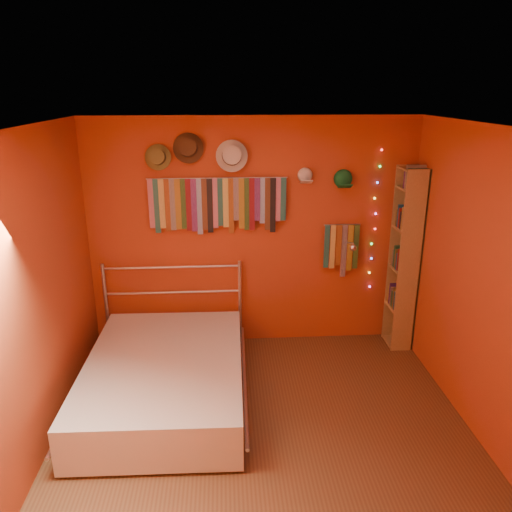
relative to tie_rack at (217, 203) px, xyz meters
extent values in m
plane|color=brown|center=(0.38, -1.68, -1.62)|extent=(3.50, 3.50, 0.00)
cube|color=#A02819|center=(0.38, 0.07, -0.37)|extent=(3.50, 0.02, 2.50)
cube|color=#A02819|center=(2.13, -1.68, -0.37)|extent=(0.02, 3.50, 2.50)
cube|color=#A02819|center=(-1.37, -1.68, -0.37)|extent=(0.02, 3.50, 2.50)
cube|color=white|center=(0.38, -1.68, 0.88)|extent=(3.50, 3.50, 0.02)
cylinder|color=silver|center=(0.01, 0.02, 0.26)|extent=(1.45, 0.01, 0.01)
cube|color=#B65B75|center=(-0.67, 0.01, 0.00)|extent=(0.06, 0.01, 0.52)
cube|color=#1A5B5A|center=(-0.62, 0.00, -0.03)|extent=(0.06, 0.01, 0.57)
cube|color=#AE9545|center=(-0.57, -0.01, 0.00)|extent=(0.06, 0.01, 0.52)
cube|color=brown|center=(-0.51, 0.01, -0.02)|extent=(0.06, 0.01, 0.55)
cube|color=navy|center=(-0.46, 0.00, -0.02)|extent=(0.06, 0.01, 0.54)
cube|color=brown|center=(-0.40, -0.01, -0.01)|extent=(0.06, 0.01, 0.53)
cube|color=#1D481D|center=(-0.35, 0.01, -0.01)|extent=(0.06, 0.01, 0.53)
cube|color=maroon|center=(-0.29, 0.00, -0.02)|extent=(0.06, 0.01, 0.55)
cube|color=#591B6E|center=(-0.24, -0.01, -0.02)|extent=(0.06, 0.01, 0.56)
cube|color=#7192C9|center=(-0.18, 0.01, -0.04)|extent=(0.06, 0.01, 0.59)
cube|color=#51291B|center=(-0.13, 0.00, -0.02)|extent=(0.06, 0.01, 0.54)
cube|color=black|center=(-0.07, -0.01, -0.03)|extent=(0.06, 0.01, 0.57)
cube|color=#C26188|center=(-0.02, 0.01, -0.01)|extent=(0.06, 0.01, 0.53)
cube|color=#195851|center=(0.04, 0.00, 0.00)|extent=(0.06, 0.01, 0.50)
cube|color=#B9BD4B|center=(0.09, -0.01, 0.00)|extent=(0.06, 0.01, 0.52)
cube|color=brown|center=(0.15, 0.01, -0.04)|extent=(0.06, 0.01, 0.59)
cube|color=navy|center=(0.20, 0.00, 0.03)|extent=(0.06, 0.01, 0.45)
cube|color=olive|center=(0.26, -0.01, -0.01)|extent=(0.06, 0.01, 0.53)
cube|color=#1E481D|center=(0.31, 0.01, -0.02)|extent=(0.06, 0.01, 0.56)
cube|color=maroon|center=(0.37, 0.00, -0.02)|extent=(0.06, 0.01, 0.55)
cube|color=#3D1860|center=(0.42, -0.01, 0.03)|extent=(0.06, 0.01, 0.45)
cube|color=#7498CF|center=(0.48, 0.01, 0.01)|extent=(0.06, 0.01, 0.48)
cube|color=#462617|center=(0.53, 0.00, -0.02)|extent=(0.06, 0.01, 0.56)
cube|color=black|center=(0.59, -0.01, -0.03)|extent=(0.06, 0.01, 0.58)
cube|color=#C4628C|center=(0.64, 0.01, 0.02)|extent=(0.06, 0.01, 0.46)
cube|color=#1A5D5B|center=(0.70, 0.00, 0.03)|extent=(0.06, 0.01, 0.46)
cylinder|color=silver|center=(1.34, 0.02, -0.26)|extent=(0.40, 0.01, 0.01)
cube|color=#175353|center=(1.18, 0.01, -0.50)|extent=(0.06, 0.01, 0.48)
cube|color=tan|center=(1.24, 0.00, -0.51)|extent=(0.06, 0.01, 0.49)
cube|color=brown|center=(1.31, -0.01, -0.49)|extent=(0.06, 0.01, 0.46)
cube|color=navy|center=(1.37, 0.01, -0.56)|extent=(0.06, 0.01, 0.60)
cube|color=olive|center=(1.44, 0.00, -0.52)|extent=(0.06, 0.01, 0.52)
cube|color=#1D491D|center=(1.50, -0.01, -0.51)|extent=(0.06, 0.01, 0.50)
cylinder|color=brown|center=(-0.58, 0.01, 0.47)|extent=(0.26, 0.06, 0.26)
cylinder|color=brown|center=(-0.58, -0.04, 0.48)|extent=(0.15, 0.13, 0.17)
cylinder|color=#332314|center=(-0.58, -0.02, 0.48)|extent=(0.16, 0.05, 0.16)
cylinder|color=#472D19|center=(-0.27, 0.01, 0.56)|extent=(0.31, 0.08, 0.30)
cylinder|color=#472D19|center=(-0.27, -0.05, 0.57)|extent=(0.18, 0.15, 0.20)
cylinder|color=black|center=(-0.27, -0.02, 0.57)|extent=(0.19, 0.06, 0.19)
cylinder|color=beige|center=(0.16, 0.01, 0.48)|extent=(0.32, 0.08, 0.32)
cylinder|color=beige|center=(0.16, -0.05, 0.49)|extent=(0.19, 0.16, 0.21)
cylinder|color=black|center=(0.16, -0.02, 0.49)|extent=(0.20, 0.06, 0.20)
ellipsoid|color=silver|center=(0.92, 0.02, 0.28)|extent=(0.17, 0.13, 0.17)
cube|color=silver|center=(0.92, -0.09, 0.23)|extent=(0.12, 0.09, 0.05)
ellipsoid|color=#197232|center=(1.32, 0.02, 0.24)|extent=(0.19, 0.14, 0.19)
cube|color=#197232|center=(1.32, -0.10, 0.18)|extent=(0.14, 0.10, 0.06)
sphere|color=#FF3333|center=(1.71, 0.03, 0.53)|extent=(0.02, 0.02, 0.02)
sphere|color=#33FF4C|center=(1.71, 0.03, 0.36)|extent=(0.02, 0.02, 0.02)
sphere|color=#4C66FF|center=(1.69, 0.03, 0.19)|extent=(0.02, 0.02, 0.02)
sphere|color=yellow|center=(1.68, 0.03, 0.02)|extent=(0.02, 0.02, 0.02)
sphere|color=#FF4CCC|center=(1.70, 0.03, -0.15)|extent=(0.02, 0.02, 0.02)
sphere|color=#FF3333|center=(1.71, 0.03, -0.32)|extent=(0.02, 0.02, 0.02)
sphere|color=#33FF4C|center=(1.68, 0.03, -0.49)|extent=(0.02, 0.02, 0.02)
sphere|color=#4C66FF|center=(1.69, 0.03, -0.66)|extent=(0.02, 0.02, 0.02)
sphere|color=yellow|center=(1.68, 0.03, -0.83)|extent=(0.02, 0.02, 0.02)
sphere|color=#FF4CCC|center=(1.70, 0.03, -1.00)|extent=(0.02, 0.02, 0.02)
cylinder|color=silver|center=(1.41, 0.05, -0.47)|extent=(0.04, 0.03, 0.04)
cylinder|color=silver|center=(1.41, -0.08, -0.44)|extent=(0.01, 0.27, 0.09)
sphere|color=white|center=(1.41, -0.22, -0.45)|extent=(0.07, 0.07, 0.07)
cube|color=olive|center=(2.00, -0.31, -0.62)|extent=(0.24, 0.02, 2.00)
cube|color=olive|center=(2.00, 0.01, -0.62)|extent=(0.24, 0.02, 2.00)
cube|color=olive|center=(2.11, -0.15, -0.62)|extent=(0.02, 0.34, 2.00)
cube|color=olive|center=(2.00, -0.15, -1.60)|extent=(0.24, 0.32, 0.02)
cube|color=olive|center=(2.00, -0.15, -1.17)|extent=(0.24, 0.32, 0.02)
cube|color=olive|center=(2.00, -0.15, -0.72)|extent=(0.24, 0.32, 0.02)
cube|color=olive|center=(2.00, -0.15, -0.27)|extent=(0.24, 0.32, 0.02)
cube|color=olive|center=(2.00, -0.15, 0.16)|extent=(0.24, 0.32, 0.02)
cube|color=olive|center=(2.00, -0.15, 0.36)|extent=(0.24, 0.32, 0.02)
cylinder|color=silver|center=(-1.23, -0.03, -1.13)|extent=(0.04, 0.04, 0.99)
cylinder|color=silver|center=(0.23, -0.03, -1.13)|extent=(0.04, 0.04, 0.99)
cylinder|color=silver|center=(-0.50, -0.03, -1.26)|extent=(1.46, 0.02, 0.02)
cylinder|color=silver|center=(-0.50, -0.03, -0.98)|extent=(1.46, 0.02, 0.02)
cylinder|color=silver|center=(-0.50, -0.03, -0.69)|extent=(1.46, 0.02, 0.02)
cube|color=beige|center=(-0.50, -1.07, -1.40)|extent=(1.44, 2.00, 0.40)
cylinder|color=silver|center=(-1.23, -1.07, -1.42)|extent=(0.07, 1.98, 0.03)
cylinder|color=silver|center=(0.23, -1.07, -1.42)|extent=(0.07, 1.98, 0.03)
camera|label=1|loc=(0.07, -5.10, 1.13)|focal=35.00mm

